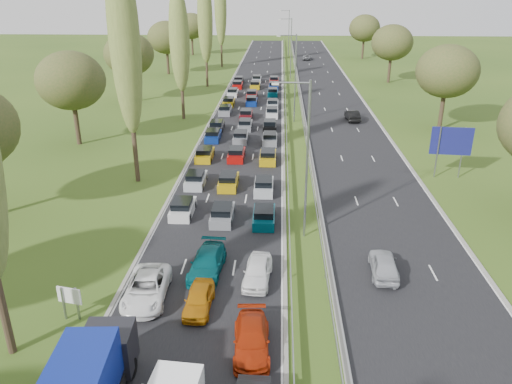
{
  "coord_description": "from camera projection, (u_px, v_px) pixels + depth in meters",
  "views": [
    {
      "loc": [
        2.43,
        8.45,
        17.99
      ],
      "look_at": [
        0.52,
        48.08,
        1.5
      ],
      "focal_mm": 35.0,
      "sensor_mm": 36.0,
      "label": 1
    }
  ],
  "objects": [
    {
      "name": "ground",
      "position": [
        294.0,
        118.0,
        72.8
      ],
      "size": [
        260.0,
        260.0,
        0.0
      ],
      "primitive_type": "plane",
      "color": "#314C17",
      "rests_on": "ground"
    },
    {
      "name": "near_carriageway",
      "position": [
        249.0,
        114.0,
        75.41
      ],
      "size": [
        10.5,
        215.0,
        0.04
      ],
      "primitive_type": "cube",
      "color": "black",
      "rests_on": "ground"
    },
    {
      "name": "far_carriageway",
      "position": [
        338.0,
        115.0,
        74.81
      ],
      "size": [
        10.5,
        215.0,
        0.04
      ],
      "primitive_type": "cube",
      "color": "black",
      "rests_on": "ground"
    },
    {
      "name": "central_reservation",
      "position": [
        293.0,
        111.0,
        74.9
      ],
      "size": [
        2.36,
        215.0,
        0.32
      ],
      "color": "gray",
      "rests_on": "ground"
    },
    {
      "name": "lamp_columns",
      "position": [
        295.0,
        79.0,
        68.65
      ],
      "size": [
        0.18,
        140.18,
        12.0
      ],
      "color": "gray",
      "rests_on": "ground"
    },
    {
      "name": "poplar_row",
      "position": [
        161.0,
        37.0,
        57.85
      ],
      "size": [
        2.8,
        127.8,
        22.44
      ],
      "color": "#2D2116",
      "rests_on": "ground"
    },
    {
      "name": "woodland_left",
      "position": [
        59.0,
        86.0,
        55.01
      ],
      "size": [
        8.0,
        166.0,
        11.1
      ],
      "color": "#2D2116",
      "rests_on": "ground"
    },
    {
      "name": "woodland_right",
      "position": [
        470.0,
        83.0,
        56.69
      ],
      "size": [
        8.0,
        153.0,
        11.1
      ],
      "color": "#2D2116",
      "rests_on": "ground"
    },
    {
      "name": "traffic_queue_fill",
      "position": [
        246.0,
        119.0,
        70.66
      ],
      "size": [
        8.98,
        67.98,
        0.8
      ],
      "color": "silver",
      "rests_on": "ground"
    },
    {
      "name": "near_car_2",
      "position": [
        146.0,
        288.0,
        30.64
      ],
      "size": [
        2.74,
        5.46,
        1.48
      ],
      "primitive_type": "imported",
      "rotation": [
        0.0,
        0.0,
        0.05
      ],
      "color": "white",
      "rests_on": "near_carriageway"
    },
    {
      "name": "near_car_7",
      "position": [
        207.0,
        263.0,
        33.47
      ],
      "size": [
        2.4,
        5.19,
        1.47
      ],
      "primitive_type": "imported",
      "rotation": [
        0.0,
        0.0,
        -0.07
      ],
      "color": "#054F55",
      "rests_on": "near_carriageway"
    },
    {
      "name": "near_car_8",
      "position": [
        199.0,
        299.0,
        29.74
      ],
      "size": [
        1.64,
        3.92,
        1.33
      ],
      "primitive_type": "imported",
      "rotation": [
        0.0,
        0.0,
        -0.02
      ],
      "color": "#B7700C",
      "rests_on": "near_carriageway"
    },
    {
      "name": "near_car_11",
      "position": [
        252.0,
        340.0,
        26.31
      ],
      "size": [
        2.15,
        4.76,
        1.35
      ],
      "primitive_type": "imported",
      "rotation": [
        0.0,
        0.0,
        0.06
      ],
      "color": "#AB280A",
      "rests_on": "near_carriageway"
    },
    {
      "name": "near_car_12",
      "position": [
        257.0,
        271.0,
        32.51
      ],
      "size": [
        2.04,
        4.38,
        1.45
      ],
      "primitive_type": "imported",
      "rotation": [
        0.0,
        0.0,
        -0.08
      ],
      "color": "white",
      "rests_on": "near_carriageway"
    },
    {
      "name": "far_car_0",
      "position": [
        384.0,
        264.0,
        33.26
      ],
      "size": [
        1.99,
        4.39,
        1.46
      ],
      "primitive_type": "imported",
      "rotation": [
        0.0,
        0.0,
        3.08
      ],
      "color": "#A5A8AF",
      "rests_on": "far_carriageway"
    },
    {
      "name": "far_car_1",
      "position": [
        352.0,
        115.0,
        71.24
      ],
      "size": [
        1.83,
        4.61,
        1.49
      ],
      "primitive_type": "imported",
      "rotation": [
        0.0,
        0.0,
        3.2
      ],
      "color": "black",
      "rests_on": "far_carriageway"
    },
    {
      "name": "far_car_2",
      "position": [
        307.0,
        57.0,
        129.65
      ],
      "size": [
        2.5,
        4.85,
        1.31
      ],
      "primitive_type": "imported",
      "rotation": [
        0.0,
        0.0,
        3.07
      ],
      "color": "slate",
      "rests_on": "far_carriageway"
    },
    {
      "name": "info_sign",
      "position": [
        70.0,
        299.0,
        28.56
      ],
      "size": [
        1.49,
        0.42,
        2.1
      ],
      "color": "gray",
      "rests_on": "ground"
    },
    {
      "name": "direction_sign",
      "position": [
        451.0,
        143.0,
        49.13
      ],
      "size": [
        3.99,
        0.46,
        5.2
      ],
      "color": "gray",
      "rests_on": "ground"
    }
  ]
}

